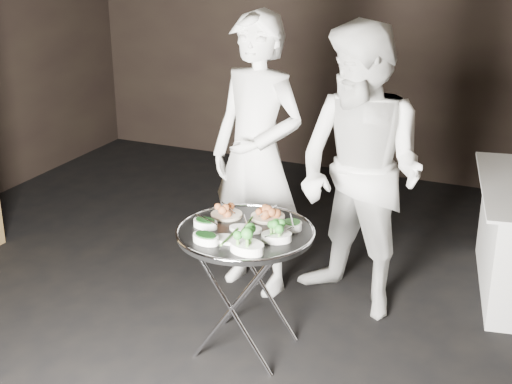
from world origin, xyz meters
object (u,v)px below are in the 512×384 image
at_px(tray_stand, 246,286).
at_px(waiter_right, 361,173).
at_px(waiter_left, 257,156).
at_px(serving_tray, 245,232).

bearing_deg(tray_stand, waiter_right, 59.47).
distance_m(tray_stand, waiter_left, 0.97).
bearing_deg(waiter_right, waiter_left, -158.26).
xyz_separation_m(serving_tray, waiter_left, (-0.26, 0.77, 0.19)).
height_order(tray_stand, waiter_left, waiter_left).
xyz_separation_m(tray_stand, waiter_left, (-0.26, 0.77, 0.52)).
bearing_deg(serving_tray, tray_stand, 0.00).
bearing_deg(waiter_right, tray_stand, -97.46).
xyz_separation_m(tray_stand, serving_tray, (-0.00, 0.00, 0.34)).
relative_size(waiter_left, waiter_right, 1.01).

